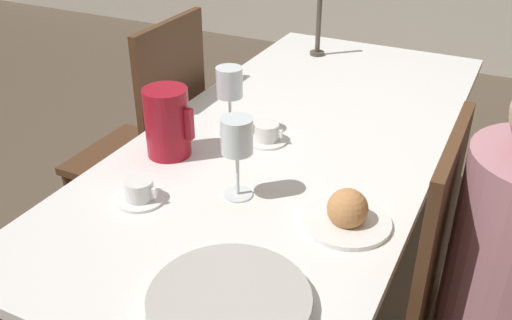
% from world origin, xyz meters
% --- Properties ---
extents(ground_plane, '(20.00, 20.00, 0.00)m').
position_xyz_m(ground_plane, '(0.00, 0.00, 0.00)').
color(ground_plane, brown).
extents(dining_table, '(0.85, 1.89, 0.73)m').
position_xyz_m(dining_table, '(0.00, 0.00, 0.63)').
color(dining_table, white).
rests_on(dining_table, ground_plane).
extents(chair_opposite, '(0.42, 0.42, 1.00)m').
position_xyz_m(chair_opposite, '(-0.61, 0.06, 0.52)').
color(chair_opposite, '#51331E').
rests_on(chair_opposite, ground_plane).
extents(red_pitcher, '(0.15, 0.13, 0.20)m').
position_xyz_m(red_pitcher, '(-0.28, -0.28, 0.83)').
color(red_pitcher, '#A31423').
rests_on(red_pitcher, dining_table).
extents(wine_glass_water, '(0.08, 0.08, 0.21)m').
position_xyz_m(wine_glass_water, '(-0.18, -0.09, 0.89)').
color(wine_glass_water, white).
rests_on(wine_glass_water, dining_table).
extents(wine_glass_juice, '(0.08, 0.08, 0.22)m').
position_xyz_m(wine_glass_juice, '(-0.00, -0.39, 0.89)').
color(wine_glass_juice, white).
rests_on(wine_glass_juice, dining_table).
extents(teacup_near_person, '(0.12, 0.12, 0.06)m').
position_xyz_m(teacup_near_person, '(-0.21, -0.52, 0.75)').
color(teacup_near_person, white).
rests_on(teacup_near_person, dining_table).
extents(teacup_across, '(0.12, 0.12, 0.06)m').
position_xyz_m(teacup_across, '(-0.06, -0.09, 0.75)').
color(teacup_across, white).
rests_on(teacup_across, dining_table).
extents(serving_tray, '(0.32, 0.32, 0.03)m').
position_xyz_m(serving_tray, '(0.17, -0.74, 0.74)').
color(serving_tray, '#B7B2A8').
rests_on(serving_tray, dining_table).
extents(bread_plate, '(0.21, 0.21, 0.10)m').
position_xyz_m(bread_plate, '(0.29, -0.38, 0.76)').
color(bread_plate, white).
rests_on(bread_plate, dining_table).
extents(candlestick_tall, '(0.06, 0.06, 0.30)m').
position_xyz_m(candlestick_tall, '(-0.20, 0.71, 0.84)').
color(candlestick_tall, '#4C4238').
rests_on(candlestick_tall, dining_table).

